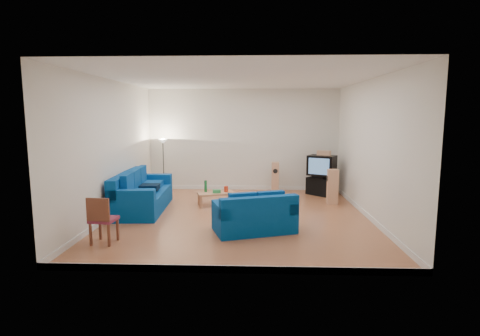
{
  "coord_description": "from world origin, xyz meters",
  "views": [
    {
      "loc": [
        0.34,
        -8.63,
        2.37
      ],
      "look_at": [
        0.0,
        0.4,
        1.1
      ],
      "focal_mm": 28.0,
      "sensor_mm": 36.0,
      "label": 1
    }
  ],
  "objects_px": {
    "coffee_table": "(216,194)",
    "tv_stand": "(322,187)",
    "sofa_three_seat": "(140,196)",
    "sofa_loveseat": "(255,218)",
    "television": "(322,165)"
  },
  "relations": [
    {
      "from": "coffee_table",
      "to": "sofa_three_seat",
      "type": "bearing_deg",
      "value": -163.6
    },
    {
      "from": "coffee_table",
      "to": "television",
      "type": "relative_size",
      "value": 1.14
    },
    {
      "from": "coffee_table",
      "to": "tv_stand",
      "type": "bearing_deg",
      "value": 25.26
    },
    {
      "from": "coffee_table",
      "to": "tv_stand",
      "type": "distance_m",
      "value": 3.36
    },
    {
      "from": "coffee_table",
      "to": "tv_stand",
      "type": "xyz_separation_m",
      "value": [
        3.04,
        1.43,
        -0.04
      ]
    },
    {
      "from": "television",
      "to": "sofa_loveseat",
      "type": "bearing_deg",
      "value": -90.96
    },
    {
      "from": "sofa_loveseat",
      "to": "tv_stand",
      "type": "xyz_separation_m",
      "value": [
        2.01,
        3.69,
        -0.04
      ]
    },
    {
      "from": "sofa_loveseat",
      "to": "television",
      "type": "bearing_deg",
      "value": 42.98
    },
    {
      "from": "sofa_three_seat",
      "to": "television",
      "type": "xyz_separation_m",
      "value": [
        4.87,
        1.92,
        0.56
      ]
    },
    {
      "from": "sofa_three_seat",
      "to": "television",
      "type": "bearing_deg",
      "value": 108.32
    },
    {
      "from": "sofa_three_seat",
      "to": "coffee_table",
      "type": "relative_size",
      "value": 2.38
    },
    {
      "from": "sofa_loveseat",
      "to": "television",
      "type": "relative_size",
      "value": 1.93
    },
    {
      "from": "sofa_loveseat",
      "to": "tv_stand",
      "type": "bearing_deg",
      "value": 43.06
    },
    {
      "from": "sofa_loveseat",
      "to": "tv_stand",
      "type": "height_order",
      "value": "sofa_loveseat"
    },
    {
      "from": "coffee_table",
      "to": "tv_stand",
      "type": "relative_size",
      "value": 1.26
    }
  ]
}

